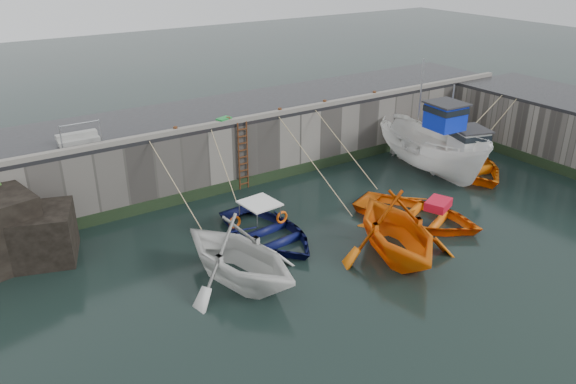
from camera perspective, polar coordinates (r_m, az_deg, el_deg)
ground at (r=20.44m, az=14.41°, el=-7.88°), size 120.00×120.00×0.00m
quay_back at (r=28.74m, az=-3.56°, el=5.76°), size 30.00×5.00×3.00m
road_back at (r=28.28m, az=-3.65°, el=8.79°), size 30.00×5.00×0.16m
kerb_back at (r=26.28m, az=-1.09°, el=8.04°), size 30.00×0.30×0.20m
algae_back at (r=27.13m, az=-0.83°, el=1.83°), size 30.00×0.08×0.50m
algae_right at (r=30.61m, az=26.60°, el=1.83°), size 0.08×15.00×0.50m
ladder at (r=25.67m, az=-4.58°, el=3.63°), size 0.51×0.08×3.20m
boat_near_white at (r=19.45m, az=-5.00°, el=-8.92°), size 5.56×6.06×2.70m
boat_near_white_rope at (r=23.11m, az=-10.50°, el=-3.51°), size 0.04×5.00×3.10m
boat_near_blue at (r=21.94m, az=-2.06°, el=-4.67°), size 4.00×5.28×1.03m
boat_near_blue_rope at (r=24.79m, az=-6.41°, el=-1.23°), size 0.04×3.45×3.10m
boat_near_blacktrim at (r=21.23m, az=10.75°, el=-6.20°), size 5.91×6.36×2.75m
boat_near_blacktrim_rope at (r=24.91m, az=2.24°, el=-0.96°), size 0.04×6.41×3.10m
boat_near_navy at (r=23.80m, az=12.97°, el=-2.88°), size 5.59×6.38×1.10m
boat_near_navy_rope at (r=26.90m, az=5.92°, el=0.91°), size 0.04×5.10×3.10m
boat_far_white at (r=28.59m, az=14.49°, el=4.17°), size 3.09×7.25×5.74m
boat_far_orange at (r=29.67m, az=17.01°, el=3.12°), size 6.28×7.53×4.34m
fish_crate at (r=25.14m, az=-6.53°, el=7.21°), size 0.74×0.57×0.27m
railing at (r=24.10m, az=-20.56°, el=5.19°), size 1.60×1.05×1.00m
bollard_a at (r=24.21m, az=-11.36°, el=6.22°), size 0.18×0.18×0.28m
bollard_b at (r=25.18m, az=-6.08°, el=7.27°), size 0.18×0.18×0.28m
bollard_c at (r=26.45m, az=-0.84°, el=8.24°), size 0.18×0.18×0.28m
bollard_d at (r=27.87m, az=3.74°, el=9.03°), size 0.18×0.18×0.28m
bollard_e at (r=29.84m, az=8.76°, el=9.83°), size 0.18×0.18×0.28m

